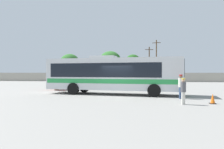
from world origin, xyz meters
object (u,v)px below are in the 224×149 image
attendant_by_bus_door (181,85)px  utility_pole_far (156,60)px  parked_car_leftmost_white (81,78)px  vendor_umbrella_near_gate_red (57,75)px  traffic_cone_on_apron (213,99)px  coach_bus_silver_green (112,74)px  roadside_tree_midleft (110,60)px  parked_car_third_red (147,78)px  passenger_waiting_on_apron (183,90)px  parked_car_second_dark_blue (109,78)px  roadside_tree_midright (133,61)px  roadside_tree_left (70,62)px  utility_pole_near (149,63)px

attendant_by_bus_door → utility_pole_far: utility_pole_far is taller
parked_car_leftmost_white → vendor_umbrella_near_gate_red: bearing=-82.5°
traffic_cone_on_apron → utility_pole_far: bearing=91.7°
coach_bus_silver_green → vendor_umbrella_near_gate_red: size_ratio=4.94×
roadside_tree_midleft → vendor_umbrella_near_gate_red: bearing=-95.0°
coach_bus_silver_green → vendor_umbrella_near_gate_red: 7.81m
parked_car_third_red → utility_pole_far: bearing=72.8°
parked_car_third_red → passenger_waiting_on_apron: bearing=-87.4°
parked_car_third_red → coach_bus_silver_green: bearing=-100.0°
attendant_by_bus_door → roadside_tree_midleft: 34.82m
attendant_by_bus_door → parked_car_third_red: (-1.64, 24.55, -0.21)m
parked_car_second_dark_blue → roadside_tree_midright: roadside_tree_midright is taller
traffic_cone_on_apron → parked_car_third_red: bearing=96.6°
coach_bus_silver_green → parked_car_second_dark_blue: 22.94m
attendant_by_bus_door → parked_car_second_dark_blue: size_ratio=0.41×
passenger_waiting_on_apron → roadside_tree_left: bearing=117.9°
parked_car_second_dark_blue → roadside_tree_midleft: 8.93m
parked_car_leftmost_white → utility_pole_far: utility_pole_far is taller
roadside_tree_left → roadside_tree_midright: size_ratio=1.05×
parked_car_second_dark_blue → utility_pole_far: 12.04m
coach_bus_silver_green → utility_pole_far: 29.63m
traffic_cone_on_apron → parked_car_second_dark_blue: bearing=110.8°
roadside_tree_midleft → parked_car_leftmost_white: bearing=-120.3°
parked_car_leftmost_white → roadside_tree_left: roadside_tree_left is taller
coach_bus_silver_green → roadside_tree_midleft: bearing=98.1°
parked_car_leftmost_white → attendant_by_bus_door: bearing=-59.7°
coach_bus_silver_green → traffic_cone_on_apron: (6.99, -5.01, -1.52)m
roadside_tree_midleft → parked_car_third_red: bearing=-46.4°
coach_bus_silver_green → roadside_tree_midright: 30.79m
passenger_waiting_on_apron → utility_pole_near: (-0.62, 35.23, 3.07)m
parked_car_leftmost_white → parked_car_second_dark_blue: parked_car_leftmost_white is taller
passenger_waiting_on_apron → vendor_umbrella_near_gate_red: 15.22m
coach_bus_silver_green → roadside_tree_midright: size_ratio=2.02×
parked_car_leftmost_white → traffic_cone_on_apron: 31.85m
passenger_waiting_on_apron → parked_car_second_dark_blue: passenger_waiting_on_apron is taller
attendant_by_bus_door → parked_car_second_dark_blue: 26.79m
coach_bus_silver_green → attendant_by_bus_door: 6.13m
parked_car_second_dark_blue → utility_pole_near: utility_pole_near is taller
roadside_tree_midright → traffic_cone_on_apron: (6.12, -35.66, -4.30)m
vendor_umbrella_near_gate_red → traffic_cone_on_apron: vendor_umbrella_near_gate_red is taller
utility_pole_far → traffic_cone_on_apron: size_ratio=14.03×
utility_pole_near → traffic_cone_on_apron: bearing=-85.9°
vendor_umbrella_near_gate_red → utility_pole_far: (12.68, 24.83, 3.01)m
roadside_tree_midright → attendant_by_bus_door: bearing=-82.1°
parked_car_second_dark_blue → traffic_cone_on_apron: bearing=-69.2°
attendant_by_bus_door → coach_bus_silver_green: bearing=154.8°
traffic_cone_on_apron → coach_bus_silver_green: bearing=144.4°
attendant_by_bus_door → utility_pole_near: bearing=91.8°
vendor_umbrella_near_gate_red → roadside_tree_midleft: 26.83m
coach_bus_silver_green → utility_pole_far: (6.00, 28.88, 2.84)m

